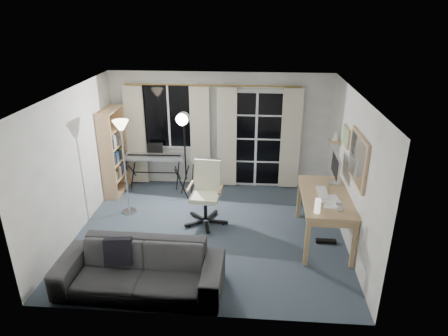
# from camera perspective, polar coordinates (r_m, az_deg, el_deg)

# --- Properties ---
(floor) EXTENTS (4.50, 4.00, 0.02)m
(floor) POSITION_cam_1_polar(r_m,az_deg,el_deg) (6.98, -1.96, -9.12)
(floor) COLOR #394553
(floor) RESTS_ON ground
(window) EXTENTS (1.20, 0.08, 1.40)m
(window) POSITION_cam_1_polar(r_m,az_deg,el_deg) (8.34, -7.86, 7.42)
(window) COLOR white
(window) RESTS_ON floor
(french_door) EXTENTS (1.32, 0.09, 2.11)m
(french_door) POSITION_cam_1_polar(r_m,az_deg,el_deg) (8.30, 4.59, 4.05)
(french_door) COLOR white
(french_door) RESTS_ON floor
(curtains) EXTENTS (3.60, 0.07, 2.13)m
(curtains) POSITION_cam_1_polar(r_m,az_deg,el_deg) (8.23, -1.60, 4.46)
(curtains) COLOR gold
(curtains) RESTS_ON floor
(bookshelf) EXTENTS (0.30, 0.83, 1.76)m
(bookshelf) POSITION_cam_1_polar(r_m,az_deg,el_deg) (8.32, -15.66, 1.91)
(bookshelf) COLOR tan
(bookshelf) RESTS_ON floor
(torchiere_lamp) EXTENTS (0.33, 0.33, 1.79)m
(torchiere_lamp) POSITION_cam_1_polar(r_m,az_deg,el_deg) (7.21, -14.34, 3.94)
(torchiere_lamp) COLOR #B2B2B7
(torchiere_lamp) RESTS_ON floor
(keyboard_piano) EXTENTS (1.24, 0.63, 0.89)m
(keyboard_piano) POSITION_cam_1_polar(r_m,az_deg,el_deg) (8.41, -9.90, 1.51)
(keyboard_piano) COLOR black
(keyboard_piano) RESTS_ON floor
(studio_light) EXTENTS (0.35, 0.36, 1.82)m
(studio_light) POSITION_cam_1_polar(r_m,az_deg,el_deg) (7.53, -5.83, 5.55)
(studio_light) COLOR black
(studio_light) RESTS_ON floor
(office_chair) EXTENTS (0.76, 0.78, 1.12)m
(office_chair) POSITION_cam_1_polar(r_m,az_deg,el_deg) (7.03, -2.49, -2.67)
(office_chair) COLOR black
(office_chair) RESTS_ON floor
(desk) EXTENTS (0.80, 1.55, 0.82)m
(desk) POSITION_cam_1_polar(r_m,az_deg,el_deg) (6.61, 14.33, -4.56)
(desk) COLOR #9E7351
(desk) RESTS_ON floor
(monitor) EXTENTS (0.20, 0.59, 0.52)m
(monitor) POSITION_cam_1_polar(r_m,az_deg,el_deg) (6.88, 15.69, 0.19)
(monitor) COLOR silver
(monitor) RESTS_ON desk
(desk_clutter) EXTENTS (0.49, 0.93, 1.04)m
(desk_clutter) POSITION_cam_1_polar(r_m,az_deg,el_deg) (6.42, 13.95, -6.13)
(desk_clutter) COLOR white
(desk_clutter) RESTS_ON desk
(mug) EXTENTS (0.14, 0.11, 0.13)m
(mug) POSITION_cam_1_polar(r_m,az_deg,el_deg) (6.12, 16.13, -5.30)
(mug) COLOR silver
(mug) RESTS_ON desk
(wall_mirror) EXTENTS (0.04, 0.94, 0.74)m
(wall_mirror) POSITION_cam_1_polar(r_m,az_deg,el_deg) (6.13, 18.58, 1.23)
(wall_mirror) COLOR tan
(wall_mirror) RESTS_ON floor
(framed_print) EXTENTS (0.03, 0.42, 0.32)m
(framed_print) POSITION_cam_1_polar(r_m,az_deg,el_deg) (6.94, 17.04, 4.33)
(framed_print) COLOR tan
(framed_print) RESTS_ON floor
(wall_shelf) EXTENTS (0.16, 0.30, 0.18)m
(wall_shelf) POSITION_cam_1_polar(r_m,az_deg,el_deg) (7.45, 15.60, 4.17)
(wall_shelf) COLOR tan
(wall_shelf) RESTS_ON floor
(sofa) EXTENTS (2.25, 0.70, 0.87)m
(sofa) POSITION_cam_1_polar(r_m,az_deg,el_deg) (5.61, -12.02, -13.04)
(sofa) COLOR #2A2A2C
(sofa) RESTS_ON floor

